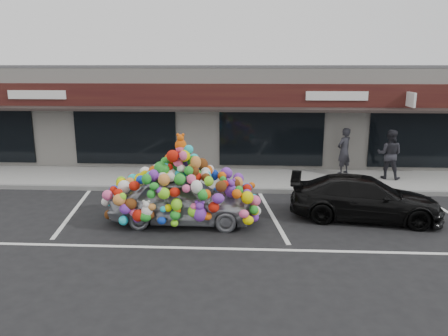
# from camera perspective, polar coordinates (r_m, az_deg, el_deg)

# --- Properties ---
(ground) EXTENTS (90.00, 90.00, 0.00)m
(ground) POSITION_cam_1_polar(r_m,az_deg,el_deg) (13.02, -6.14, -6.20)
(ground) COLOR black
(ground) RESTS_ON ground
(shop_building) EXTENTS (24.00, 7.20, 4.31)m
(shop_building) POSITION_cam_1_polar(r_m,az_deg,el_deg) (20.76, -2.55, 7.34)
(shop_building) COLOR silver
(shop_building) RESTS_ON ground
(sidewalk) EXTENTS (26.00, 3.00, 0.15)m
(sidewalk) POSITION_cam_1_polar(r_m,az_deg,el_deg) (16.78, -3.97, -1.39)
(sidewalk) COLOR gray
(sidewalk) RESTS_ON ground
(kerb) EXTENTS (26.00, 0.18, 0.16)m
(kerb) POSITION_cam_1_polar(r_m,az_deg,el_deg) (15.35, -4.66, -2.82)
(kerb) COLOR slate
(kerb) RESTS_ON ground
(parking_stripe_left) EXTENTS (0.73, 4.37, 0.01)m
(parking_stripe_left) POSITION_cam_1_polar(r_m,az_deg,el_deg) (14.07, -19.04, -5.37)
(parking_stripe_left) COLOR silver
(parking_stripe_left) RESTS_ON ground
(parking_stripe_mid) EXTENTS (0.73, 4.37, 0.01)m
(parking_stripe_mid) POSITION_cam_1_polar(r_m,az_deg,el_deg) (13.07, 6.28, -6.12)
(parking_stripe_mid) COLOR silver
(parking_stripe_mid) RESTS_ON ground
(lane_line) EXTENTS (14.00, 0.12, 0.01)m
(lane_line) POSITION_cam_1_polar(r_m,az_deg,el_deg) (10.72, 2.63, -10.55)
(lane_line) COLOR silver
(lane_line) RESTS_ON ground
(toy_car) EXTENTS (2.88, 4.25, 2.46)m
(toy_car) POSITION_cam_1_polar(r_m,az_deg,el_deg) (12.25, -5.50, -3.35)
(toy_car) COLOR #AEB6B9
(toy_car) RESTS_ON ground
(black_sedan) EXTENTS (2.29, 4.43, 1.23)m
(black_sedan) POSITION_cam_1_polar(r_m,az_deg,el_deg) (13.17, 17.91, -3.77)
(black_sedan) COLOR black
(black_sedan) RESTS_ON ground
(pedestrian_a) EXTENTS (0.79, 0.76, 1.82)m
(pedestrian_a) POSITION_cam_1_polar(r_m,az_deg,el_deg) (17.66, 15.40, 2.17)
(pedestrian_a) COLOR black
(pedestrian_a) RESTS_ON sidewalk
(pedestrian_b) EXTENTS (1.11, 1.00, 1.86)m
(pedestrian_b) POSITION_cam_1_polar(r_m,az_deg,el_deg) (17.42, 20.80, 1.69)
(pedestrian_b) COLOR black
(pedestrian_b) RESTS_ON sidewalk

